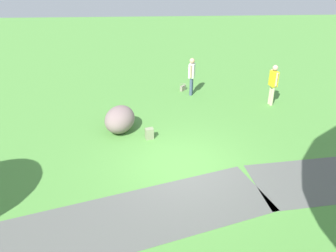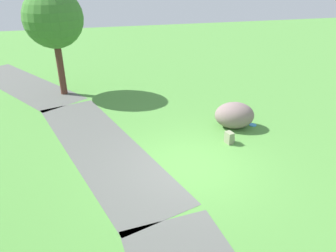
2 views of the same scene
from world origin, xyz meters
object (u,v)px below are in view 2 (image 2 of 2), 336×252
lawn_boulder (234,115)px  backpack_by_boulder (229,138)px  frisbee_on_grass (253,125)px  young_tree_near_path (53,19)px

lawn_boulder → backpack_by_boulder: (-1.06, 0.62, -0.28)m
lawn_boulder → frisbee_on_grass: bearing=-92.4°
lawn_boulder → backpack_by_boulder: size_ratio=4.04×
young_tree_near_path → backpack_by_boulder: size_ratio=11.33×
lawn_boulder → backpack_by_boulder: lawn_boulder is taller
young_tree_near_path → frisbee_on_grass: (-4.99, -6.86, -3.26)m
young_tree_near_path → lawn_boulder: bearing=-129.1°
backpack_by_boulder → young_tree_near_path: bearing=42.4°
young_tree_near_path → lawn_boulder: size_ratio=2.80×
backpack_by_boulder → lawn_boulder: bearing=-30.2°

